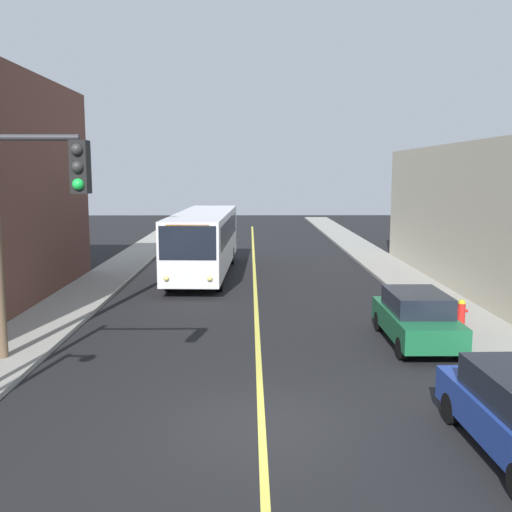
{
  "coord_description": "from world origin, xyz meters",
  "views": [
    {
      "loc": [
        -0.24,
        -11.49,
        5.2
      ],
      "look_at": [
        0.0,
        10.91,
        2.0
      ],
      "focal_mm": 41.22,
      "sensor_mm": 36.0,
      "label": 1
    }
  ],
  "objects": [
    {
      "name": "sidewalk_left",
      "position": [
        -7.25,
        10.0,
        0.07
      ],
      "size": [
        2.5,
        90.0,
        0.15
      ],
      "primitive_type": "cube",
      "color": "gray",
      "rests_on": "ground"
    },
    {
      "name": "sidewalk_right",
      "position": [
        7.25,
        10.0,
        0.07
      ],
      "size": [
        2.5,
        90.0,
        0.15
      ],
      "primitive_type": "cube",
      "color": "gray",
      "rests_on": "ground"
    },
    {
      "name": "ground_plane",
      "position": [
        0.0,
        0.0,
        0.0
      ],
      "size": [
        120.0,
        120.0,
        0.0
      ],
      "primitive_type": "plane",
      "color": "black"
    },
    {
      "name": "city_bus",
      "position": [
        -2.55,
        18.17,
        1.82
      ],
      "size": [
        2.99,
        12.23,
        3.2
      ],
      "color": "silver",
      "rests_on": "ground"
    },
    {
      "name": "fire_hydrant",
      "position": [
        6.85,
        7.64,
        0.58
      ],
      "size": [
        0.44,
        0.26,
        0.84
      ],
      "color": "red",
      "rests_on": "sidewalk_right"
    },
    {
      "name": "parked_car_green",
      "position": [
        4.82,
        5.84,
        0.84
      ],
      "size": [
        1.84,
        4.41,
        1.62
      ],
      "color": "#196038",
      "rests_on": "ground"
    },
    {
      "name": "lane_stripe_center",
      "position": [
        0.0,
        15.0,
        0.01
      ],
      "size": [
        0.16,
        60.0,
        0.01
      ],
      "primitive_type": "cube",
      "color": "#D8CC4C",
      "rests_on": "ground"
    }
  ]
}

